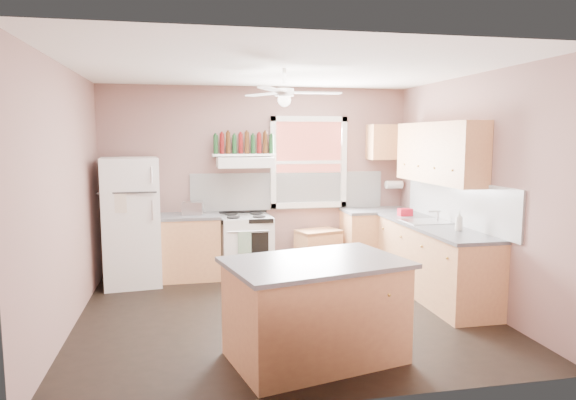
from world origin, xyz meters
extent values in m
plane|color=black|center=(0.00, 0.00, 0.00)|extent=(4.50, 4.50, 0.00)
plane|color=white|center=(0.00, 0.00, 2.70)|extent=(4.50, 4.50, 0.00)
cube|color=#805E56|center=(0.00, 2.02, 1.35)|extent=(4.50, 0.05, 2.70)
cube|color=#805E56|center=(2.27, 0.00, 1.35)|extent=(0.05, 4.00, 2.70)
cube|color=#805E56|center=(-2.27, 0.00, 1.35)|extent=(0.05, 4.00, 2.70)
cube|color=white|center=(0.45, 1.99, 1.18)|extent=(2.90, 0.03, 0.55)
cube|color=white|center=(2.23, 0.30, 1.18)|extent=(0.03, 2.60, 0.55)
cube|color=brown|center=(0.75, 1.98, 1.60)|extent=(1.00, 0.02, 1.20)
cube|color=white|center=(0.75, 1.96, 1.60)|extent=(1.16, 0.07, 1.36)
cube|color=white|center=(-1.78, 1.54, 0.85)|extent=(0.79, 0.77, 1.71)
cube|color=#C17E50|center=(-1.06, 1.70, 0.43)|extent=(0.90, 0.60, 0.86)
cube|color=#515154|center=(-1.06, 1.70, 0.88)|extent=(0.92, 0.62, 0.04)
cube|color=silver|center=(-0.97, 1.68, 0.99)|extent=(0.31, 0.21, 0.18)
cube|color=white|center=(-0.24, 1.69, 0.43)|extent=(0.75, 0.69, 0.86)
cube|color=white|center=(-0.23, 1.75, 1.62)|extent=(0.78, 0.50, 0.14)
cube|color=white|center=(-0.23, 1.87, 1.72)|extent=(0.90, 0.26, 0.03)
cube|color=#C17E50|center=(0.85, 1.75, 0.30)|extent=(0.70, 0.57, 0.61)
cube|color=#C17E50|center=(1.75, 1.70, 0.43)|extent=(1.00, 0.60, 0.86)
cube|color=#C17E50|center=(1.95, 0.30, 0.43)|extent=(0.60, 2.20, 0.86)
cube|color=#515154|center=(1.75, 1.70, 0.88)|extent=(1.02, 0.62, 0.04)
cube|color=#515154|center=(1.94, 0.30, 0.88)|extent=(0.62, 2.22, 0.04)
cube|color=silver|center=(1.94, 0.50, 0.90)|extent=(0.55, 0.45, 0.03)
cylinder|color=silver|center=(2.10, 0.50, 0.97)|extent=(0.03, 0.03, 0.14)
cube|color=#C17E50|center=(2.08, 0.50, 1.78)|extent=(0.33, 1.80, 0.76)
cube|color=#C17E50|center=(1.95, 1.83, 1.90)|extent=(0.60, 0.33, 0.52)
cylinder|color=white|center=(2.07, 1.86, 1.25)|extent=(0.26, 0.12, 0.12)
cube|color=#C17E50|center=(0.04, -1.21, 0.43)|extent=(1.62, 1.22, 0.86)
cube|color=#515154|center=(0.04, -1.21, 0.88)|extent=(1.72, 1.33, 0.04)
cylinder|color=white|center=(0.00, 0.00, 2.45)|extent=(0.20, 0.20, 0.08)
imported|color=silver|center=(2.02, -0.16, 1.02)|extent=(0.11, 0.11, 0.23)
cube|color=red|center=(1.89, 1.02, 0.95)|extent=(0.18, 0.13, 0.10)
cylinder|color=#143819|center=(-0.63, 1.87, 1.87)|extent=(0.06, 0.06, 0.27)
cylinder|color=#590F0F|center=(-0.54, 1.87, 1.88)|extent=(0.06, 0.06, 0.29)
cylinder|color=#3F230F|center=(-0.45, 1.87, 1.89)|extent=(0.06, 0.06, 0.31)
cylinder|color=#143819|center=(-0.36, 1.87, 1.87)|extent=(0.06, 0.06, 0.27)
cylinder|color=#590F0F|center=(-0.27, 1.87, 1.88)|extent=(0.06, 0.06, 0.29)
cylinder|color=#3F230F|center=(-0.19, 1.87, 1.89)|extent=(0.06, 0.06, 0.31)
cylinder|color=#143819|center=(-0.10, 1.87, 1.87)|extent=(0.06, 0.06, 0.27)
cylinder|color=#590F0F|center=(-0.01, 1.87, 1.88)|extent=(0.06, 0.06, 0.29)
cylinder|color=#3F230F|center=(0.08, 1.87, 1.89)|extent=(0.06, 0.06, 0.31)
cylinder|color=#143819|center=(0.17, 1.87, 1.87)|extent=(0.06, 0.06, 0.27)
camera|label=1|loc=(-1.06, -5.48, 1.98)|focal=32.00mm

